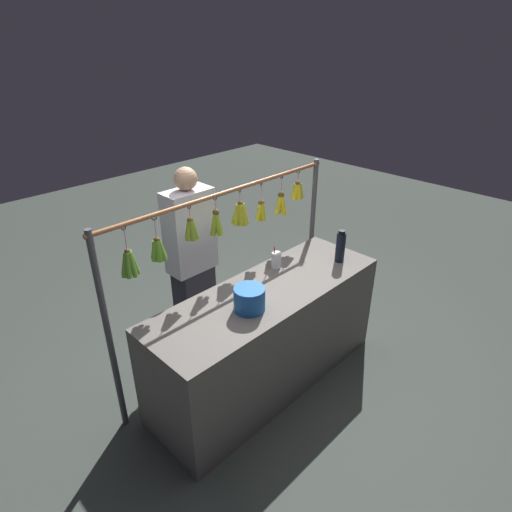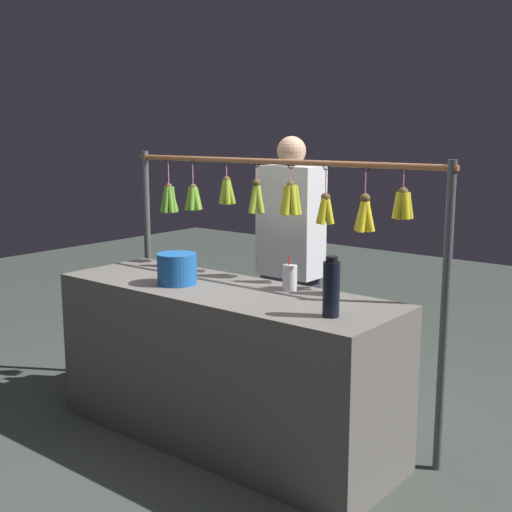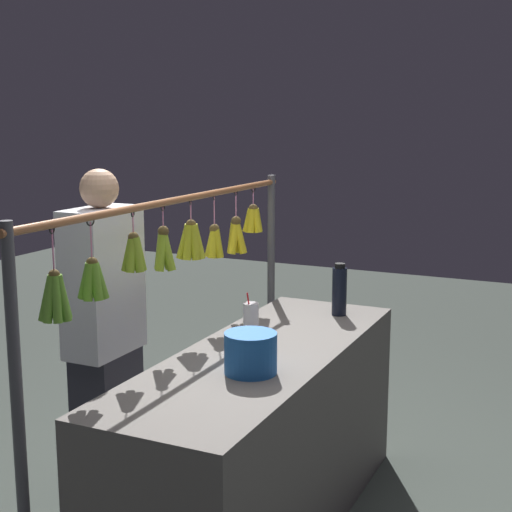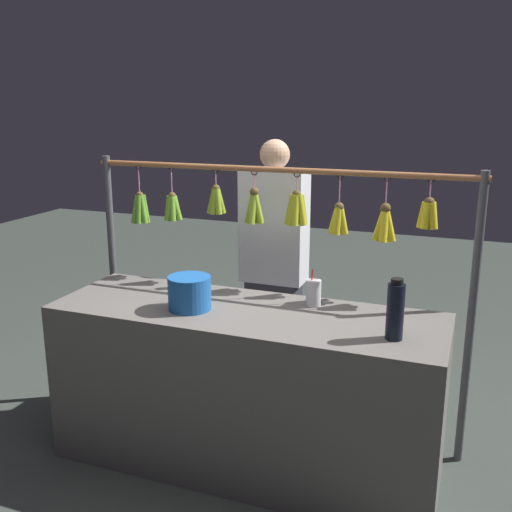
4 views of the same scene
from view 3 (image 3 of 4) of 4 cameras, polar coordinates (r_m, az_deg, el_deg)
market_counter at (r=3.54m, az=0.36°, el=-14.02°), size 2.00×0.66×0.87m
display_rack at (r=3.50m, az=-5.96°, el=-1.70°), size 2.20×0.14×1.57m
water_bottle at (r=3.98m, az=6.38°, el=-2.62°), size 0.08×0.08×0.28m
blue_bucket at (r=3.09m, az=-0.42°, el=-7.40°), size 0.22×0.22×0.17m
drink_cup at (r=3.70m, az=-0.40°, el=-4.63°), size 0.08×0.08×0.19m
vendor_person at (r=3.68m, az=-11.42°, el=-6.71°), size 0.40×0.22×1.67m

